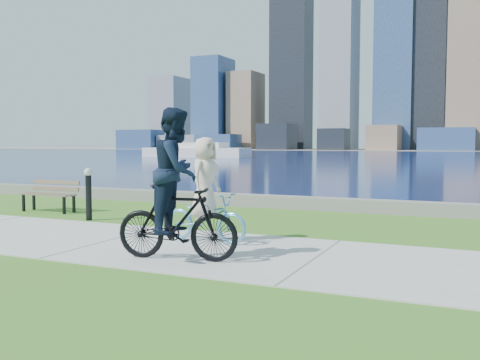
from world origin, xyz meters
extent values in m
plane|color=#33671B|center=(0.00, 0.00, 0.00)|extent=(320.00, 320.00, 0.00)
cube|color=#A5A6A0|center=(0.00, 0.00, 0.01)|extent=(80.00, 3.50, 0.02)
cube|color=slate|center=(0.00, 6.20, 0.17)|extent=(90.00, 0.50, 0.35)
cube|color=#0B184B|center=(0.00, 72.00, 0.00)|extent=(320.00, 131.00, 0.01)
cube|color=gray|center=(0.00, 130.00, 0.06)|extent=(320.00, 30.00, 0.12)
cube|color=navy|center=(-81.80, 119.26, 2.74)|extent=(11.70, 7.28, 5.48)
cube|color=slate|center=(-69.50, 122.00, 1.99)|extent=(11.92, 8.71, 3.98)
cube|color=navy|center=(-57.70, 120.48, 2.05)|extent=(10.55, 7.53, 4.11)
cube|color=black|center=(-40.99, 120.51, 3.33)|extent=(8.19, 8.56, 6.66)
cube|color=black|center=(-26.06, 119.93, 2.64)|extent=(6.59, 6.83, 5.27)
cube|color=#7F644E|center=(-14.50, 122.33, 2.98)|extent=(7.22, 8.95, 5.96)
cube|color=navy|center=(-0.43, 119.13, 2.59)|extent=(11.85, 6.81, 5.18)
cube|color=slate|center=(-79.70, 132.05, 10.69)|extent=(8.94, 10.95, 21.38)
cube|color=navy|center=(-63.45, 128.95, 12.89)|extent=(8.70, 11.23, 25.79)
cube|color=#7F644E|center=(-54.28, 131.17, 10.75)|extent=(7.57, 10.56, 21.50)
cube|color=black|center=(-41.26, 132.46, 20.96)|extent=(9.91, 8.46, 41.91)
cube|color=slate|center=(-27.10, 129.60, 27.07)|extent=(7.88, 11.26, 54.13)
cube|color=navy|center=(-13.63, 130.12, 35.36)|extent=(9.21, 6.56, 70.71)
cube|color=silver|center=(-27.22, 52.83, 0.60)|extent=(14.03, 4.01, 1.20)
cube|color=silver|center=(-27.22, 52.83, 1.55)|extent=(8.01, 3.01, 0.70)
cube|color=black|center=(-4.92, 2.65, 0.23)|extent=(0.06, 0.06, 0.46)
cube|color=black|center=(-3.50, 2.65, 0.23)|extent=(0.06, 0.06, 0.46)
cube|color=black|center=(-4.92, 3.02, 0.23)|extent=(0.06, 0.06, 0.46)
cube|color=black|center=(-3.50, 3.01, 0.23)|extent=(0.06, 0.06, 0.46)
cube|color=brown|center=(-4.21, 2.65, 0.48)|extent=(1.63, 0.11, 0.04)
cube|color=brown|center=(-4.21, 2.81, 0.48)|extent=(1.63, 0.11, 0.04)
cube|color=brown|center=(-4.21, 2.97, 0.48)|extent=(1.63, 0.11, 0.04)
cube|color=brown|center=(-4.21, 3.10, 0.61)|extent=(1.62, 0.07, 0.12)
cube|color=brown|center=(-4.21, 3.13, 0.78)|extent=(1.62, 0.07, 0.12)
cylinder|color=black|center=(-2.17, 2.03, 0.56)|extent=(0.14, 0.14, 1.12)
sphere|color=beige|center=(-2.17, 2.03, 1.16)|extent=(0.20, 0.20, 0.20)
imported|color=#57A4D3|center=(1.73, 0.63, 0.47)|extent=(0.73, 1.78, 0.91)
imported|color=silver|center=(1.73, 0.63, 1.21)|extent=(0.54, 0.78, 1.52)
imported|color=black|center=(2.06, -0.94, 0.62)|extent=(0.89, 2.05, 1.19)
imported|color=#101B32|center=(2.06, -0.94, 1.43)|extent=(0.88, 1.05, 1.96)
camera|label=1|loc=(6.36, -8.11, 1.86)|focal=40.00mm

